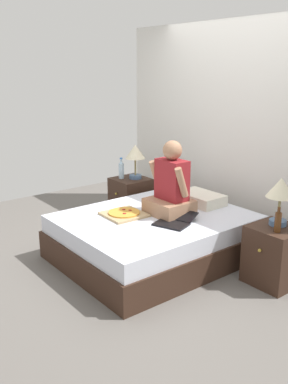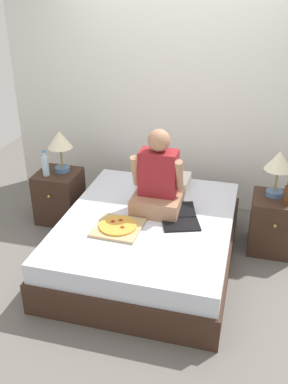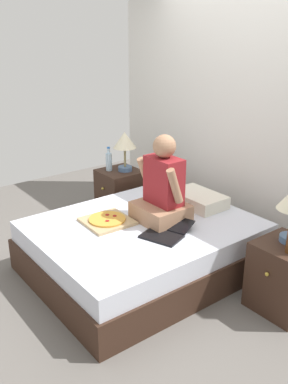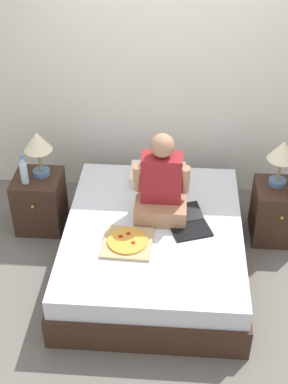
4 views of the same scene
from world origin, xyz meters
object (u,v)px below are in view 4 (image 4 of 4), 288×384
(water_bottle, at_px, (24,172))
(nightstand_left, at_px, (40,201))
(lamp_on_left_nightstand, at_px, (38,145))
(pizza_box, at_px, (127,242))
(lamp_on_right_nightstand, at_px, (282,154))
(bed, at_px, (153,247))
(laptop, at_px, (189,225))
(person_seated, at_px, (161,187))
(nightstand_right, at_px, (277,212))

(water_bottle, bearing_deg, nightstand_left, 48.35)
(lamp_on_left_nightstand, relative_size, pizza_box, 1.09)
(lamp_on_right_nightstand, relative_size, pizza_box, 1.09)
(lamp_on_left_nightstand, height_order, pizza_box, lamp_on_left_nightstand)
(bed, height_order, pizza_box, pizza_box)
(nightstand_left, relative_size, lamp_on_right_nightstand, 1.24)
(bed, bearing_deg, lamp_on_left_nightstand, 152.20)
(laptop, bearing_deg, lamp_on_right_nightstand, 34.94)
(water_bottle, relative_size, person_seated, 0.35)
(bed, bearing_deg, nightstand_right, 24.90)
(bed, xyz_separation_m, water_bottle, (-1.21, 0.43, 0.44))
(nightstand_left, relative_size, laptop, 1.12)
(lamp_on_left_nightstand, distance_m, laptop, 1.54)
(water_bottle, bearing_deg, person_seated, -11.59)
(bed, xyz_separation_m, person_seated, (0.05, 0.18, 0.53))
(laptop, bearing_deg, nightstand_left, 160.25)
(nightstand_right, relative_size, pizza_box, 1.35)
(nightstand_left, xyz_separation_m, water_bottle, (-0.08, -0.09, 0.39))
(nightstand_left, distance_m, lamp_on_left_nightstand, 0.61)
(pizza_box, bearing_deg, lamp_on_left_nightstand, 137.23)
(person_seated, height_order, laptop, person_seated)
(lamp_on_left_nightstand, height_order, person_seated, person_seated)
(lamp_on_right_nightstand, bearing_deg, lamp_on_left_nightstand, 180.00)
(bed, xyz_separation_m, nightstand_left, (-1.13, 0.52, 0.05))
(bed, relative_size, nightstand_left, 3.43)
(water_bottle, xyz_separation_m, lamp_on_right_nightstand, (2.30, 0.14, 0.22))
(water_bottle, relative_size, nightstand_right, 0.49)
(nightstand_right, bearing_deg, water_bottle, -177.79)
(water_bottle, relative_size, pizza_box, 0.67)
(water_bottle, distance_m, laptop, 1.57)
(water_bottle, relative_size, laptop, 0.56)
(lamp_on_left_nightstand, distance_m, person_seated, 1.21)
(nightstand_left, height_order, water_bottle, water_bottle)
(lamp_on_left_nightstand, distance_m, lamp_on_right_nightstand, 2.18)
(person_seated, distance_m, pizza_box, 0.56)
(water_bottle, bearing_deg, laptop, -15.65)
(laptop, relative_size, pizza_box, 1.20)
(nightstand_left, bearing_deg, nightstand_right, 0.00)
(nightstand_right, relative_size, laptop, 1.12)
(lamp_on_left_nightstand, bearing_deg, person_seated, -19.28)
(water_bottle, height_order, person_seated, person_seated)
(lamp_on_left_nightstand, xyz_separation_m, nightstand_right, (2.21, -0.05, -0.61))
(lamp_on_right_nightstand, distance_m, person_seated, 1.13)
(nightstand_right, distance_m, lamp_on_right_nightstand, 0.61)
(lamp_on_left_nightstand, xyz_separation_m, pizza_box, (0.89, -0.82, -0.40))
(nightstand_left, relative_size, pizza_box, 1.35)
(nightstand_right, height_order, person_seated, person_seated)
(laptop, bearing_deg, water_bottle, 164.35)
(nightstand_right, xyz_separation_m, person_seated, (-1.08, -0.35, 0.48))
(bed, xyz_separation_m, nightstand_right, (1.13, 0.52, 0.05))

